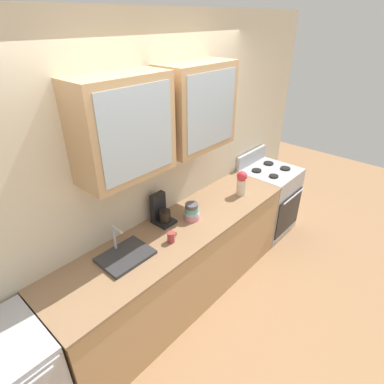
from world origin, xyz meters
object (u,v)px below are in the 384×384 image
at_px(bowl_stack, 192,212).
at_px(vase, 241,182).
at_px(stove_range, 267,199).
at_px(sink_faucet, 125,255).
at_px(coffee_maker, 161,212).
at_px(cup_near_sink, 171,237).

bearing_deg(bowl_stack, vase, -6.53).
distance_m(stove_range, bowl_stack, 1.59).
height_order(sink_faucet, coffee_maker, coffee_maker).
xyz_separation_m(stove_range, bowl_stack, (-1.50, 0.02, 0.52)).
height_order(sink_faucet, cup_near_sink, sink_faucet).
distance_m(vase, cup_near_sink, 1.11).
xyz_separation_m(sink_faucet, cup_near_sink, (0.40, -0.14, 0.03)).
bearing_deg(vase, sink_faucet, 175.68).
distance_m(stove_range, vase, 0.98).
xyz_separation_m(stove_range, vase, (-0.78, -0.06, 0.59)).
bearing_deg(bowl_stack, coffee_maker, 140.90).
bearing_deg(sink_faucet, cup_near_sink, -19.00).
xyz_separation_m(bowl_stack, coffee_maker, (-0.23, 0.19, 0.03)).
bearing_deg(cup_near_sink, vase, 1.20).
bearing_deg(vase, coffee_maker, 164.21).
height_order(bowl_stack, coffee_maker, coffee_maker).
distance_m(bowl_stack, coffee_maker, 0.30).
relative_size(stove_range, vase, 3.82).
xyz_separation_m(stove_range, coffee_maker, (-1.73, 0.21, 0.55)).
bearing_deg(coffee_maker, cup_near_sink, -118.44).
relative_size(sink_faucet, bowl_stack, 2.49).
bearing_deg(sink_faucet, coffee_maker, 15.56).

